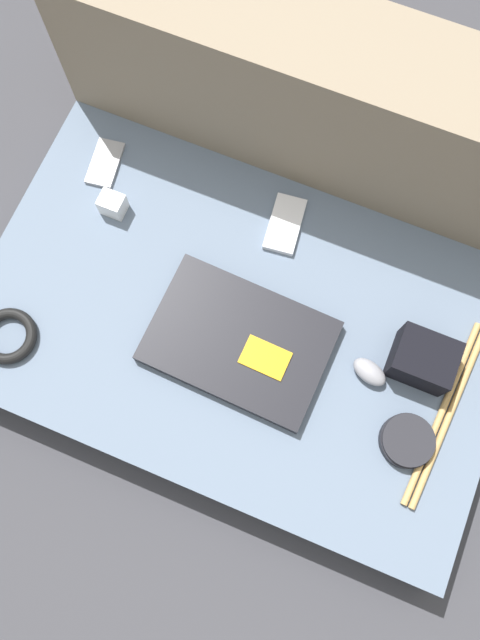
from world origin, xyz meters
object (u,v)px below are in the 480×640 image
object	(u,v)px
camera_pouch	(423,360)
laptop	(239,341)
phone_silver	(105,163)
charger_brick	(113,204)
speaker_puck	(407,441)
computer_mouse	(369,374)
phone_black	(285,224)

from	to	relation	value
camera_pouch	laptop	bearing A→B (deg)	-164.44
phone_silver	charger_brick	distance (m)	0.11
speaker_puck	charger_brick	bearing A→B (deg)	162.66
laptop	camera_pouch	distance (m)	0.35
computer_mouse	camera_pouch	xyz separation A→B (m)	(0.08, 0.06, 0.02)
phone_silver	charger_brick	xyz separation A→B (m)	(0.06, -0.09, 0.02)
computer_mouse	phone_silver	xyz separation A→B (m)	(-0.67, 0.22, -0.01)
computer_mouse	phone_silver	size ratio (longest dim) A/B	0.70
speaker_puck	charger_brick	distance (m)	0.75
laptop	charger_brick	world-z (taller)	charger_brick
computer_mouse	charger_brick	distance (m)	0.62
phone_silver	charger_brick	world-z (taller)	charger_brick
phone_silver	charger_brick	bearing A→B (deg)	-62.46
speaker_puck	phone_silver	xyz separation A→B (m)	(-0.78, 0.31, -0.01)
camera_pouch	charger_brick	size ratio (longest dim) A/B	2.30
speaker_puck	charger_brick	xyz separation A→B (m)	(-0.71, 0.22, 0.01)
laptop	camera_pouch	xyz separation A→B (m)	(0.34, 0.09, 0.03)
speaker_puck	phone_silver	size ratio (longest dim) A/B	0.89
speaker_puck	phone_black	size ratio (longest dim) A/B	0.78
phone_silver	phone_black	distance (m)	0.41
speaker_puck	laptop	bearing A→B (deg)	171.10
camera_pouch	speaker_puck	bearing A→B (deg)	-80.24
laptop	speaker_puck	bearing A→B (deg)	-6.76
computer_mouse	speaker_puck	xyz separation A→B (m)	(0.11, -0.09, -0.00)
speaker_puck	camera_pouch	bearing A→B (deg)	99.76
phone_black	charger_brick	size ratio (longest dim) A/B	2.64
laptop	phone_silver	xyz separation A→B (m)	(-0.41, 0.25, -0.01)
speaker_puck	phone_silver	distance (m)	0.84
speaker_puck	camera_pouch	xyz separation A→B (m)	(-0.03, 0.15, 0.03)
laptop	phone_silver	distance (m)	0.49
phone_silver	speaker_puck	bearing A→B (deg)	-30.15
phone_silver	laptop	bearing A→B (deg)	-39.85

